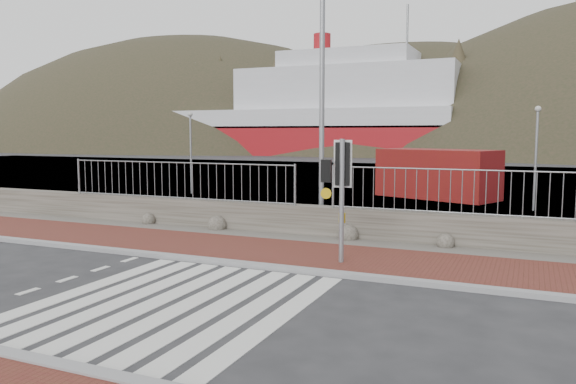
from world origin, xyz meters
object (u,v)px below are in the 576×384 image
at_px(ferry, 304,117).
at_px(streetlight, 327,66).
at_px(traffic_signal_far, 340,174).
at_px(shipping_container, 437,174).

distance_m(ferry, streetlight, 64.64).
xyz_separation_m(traffic_signal_far, shipping_container, (-0.08, 14.86, -0.97)).
height_order(ferry, shipping_container, ferry).
xyz_separation_m(ferry, shipping_container, (26.42, -49.03, -4.21)).
bearing_deg(traffic_signal_far, streetlight, -78.24).
height_order(traffic_signal_far, streetlight, streetlight).
xyz_separation_m(ferry, streetlight, (24.69, -59.74, -0.27)).
xyz_separation_m(ferry, traffic_signal_far, (26.50, -63.90, -3.24)).
distance_m(streetlight, shipping_container, 11.54).
relative_size(ferry, shipping_container, 9.07).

